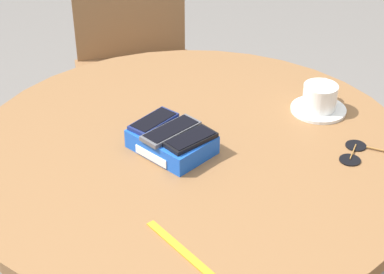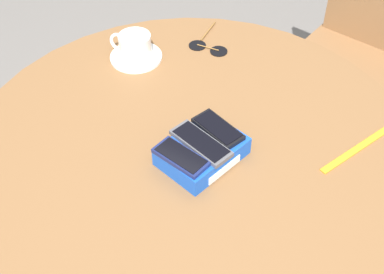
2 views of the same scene
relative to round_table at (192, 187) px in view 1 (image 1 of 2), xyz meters
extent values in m
cylinder|color=#2D2D2D|center=(0.00, 0.00, -0.26)|extent=(0.07, 0.07, 0.69)
cylinder|color=brown|center=(0.00, 0.00, 0.10)|extent=(1.02, 1.02, 0.03)
cube|color=blue|center=(-0.03, -0.04, 0.14)|extent=(0.20, 0.16, 0.04)
cube|color=white|center=(-0.04, -0.11, 0.13)|extent=(0.09, 0.02, 0.02)
cube|color=navy|center=(-0.09, -0.03, 0.17)|extent=(0.07, 0.12, 0.01)
cube|color=black|center=(-0.09, -0.03, 0.17)|extent=(0.06, 0.11, 0.00)
cube|color=#515156|center=(-0.03, -0.04, 0.17)|extent=(0.09, 0.15, 0.01)
cube|color=black|center=(-0.03, -0.04, 0.17)|extent=(0.08, 0.13, 0.00)
cube|color=black|center=(0.03, -0.05, 0.17)|extent=(0.09, 0.13, 0.01)
cube|color=black|center=(0.03, -0.05, 0.17)|extent=(0.08, 0.11, 0.00)
cylinder|color=white|center=(0.19, 0.29, 0.12)|extent=(0.14, 0.14, 0.01)
cylinder|color=white|center=(0.19, 0.29, 0.16)|extent=(0.08, 0.08, 0.06)
cylinder|color=olive|center=(0.19, 0.29, 0.18)|extent=(0.07, 0.07, 0.00)
torus|color=white|center=(0.18, 0.33, 0.16)|extent=(0.02, 0.06, 0.05)
cube|color=orange|center=(0.17, -0.32, 0.12)|extent=(0.21, 0.09, 0.00)
cylinder|color=black|center=(0.33, 0.12, 0.12)|extent=(0.05, 0.05, 0.00)
cylinder|color=black|center=(0.32, 0.18, 0.12)|extent=(0.05, 0.05, 0.00)
cylinder|color=olive|center=(0.33, 0.15, 0.12)|extent=(0.01, 0.06, 0.00)
cube|color=brown|center=(-0.59, 0.63, -0.16)|extent=(0.62, 0.62, 0.02)
cube|color=brown|center=(-0.73, 0.78, 0.07)|extent=(0.32, 0.30, 0.44)
cylinder|color=brown|center=(-0.60, 0.35, -0.39)|extent=(0.04, 0.04, 0.46)
cylinder|color=brown|center=(-0.31, 0.62, -0.39)|extent=(0.04, 0.04, 0.46)
cylinder|color=brown|center=(-0.87, 0.64, -0.39)|extent=(0.04, 0.04, 0.46)
cylinder|color=brown|center=(-0.58, 0.91, -0.39)|extent=(0.04, 0.04, 0.46)
camera|label=1|loc=(0.62, -1.05, 0.91)|focal=60.00mm
camera|label=2|loc=(-0.71, -0.43, 0.96)|focal=50.00mm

